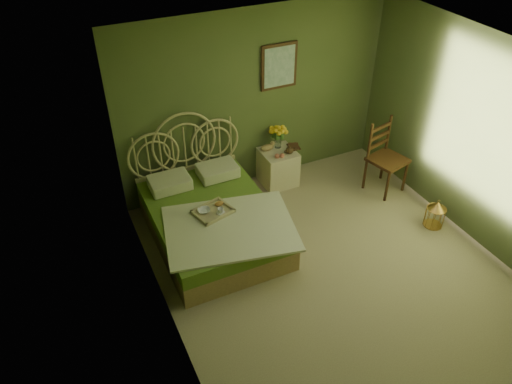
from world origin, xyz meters
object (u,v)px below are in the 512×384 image
chair (385,152)px  birdcage (435,214)px  nightstand (278,162)px  bed (212,218)px

chair → birdcage: size_ratio=2.81×
nightstand → birdcage: nightstand is taller
bed → birdcage: 3.00m
bed → nightstand: 1.55m
chair → birdcage: (0.10, -1.07, -0.41)m
bed → chair: bed is taller
nightstand → bed: bearing=-150.7°
nightstand → birdcage: bearing=-51.6°
bed → chair: (2.69, 0.00, 0.30)m
bed → birdcage: bearing=-20.8°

